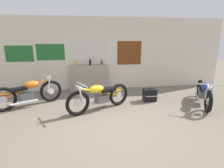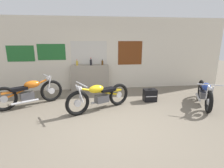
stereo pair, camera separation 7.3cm
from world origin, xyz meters
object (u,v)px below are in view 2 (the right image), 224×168
(motorcycle_blue, at_px, (205,93))
(hard_case_black, at_px, (150,95))
(motorcycle_orange, at_px, (29,92))
(motorcycle_yellow, at_px, (100,96))
(bottle_left_center, at_px, (91,62))
(bottle_leftmost, at_px, (77,63))
(bottle_center, at_px, (102,62))

(motorcycle_blue, relative_size, hard_case_black, 4.31)
(motorcycle_blue, distance_m, motorcycle_orange, 5.33)
(motorcycle_yellow, distance_m, hard_case_black, 1.76)
(bottle_left_center, distance_m, motorcycle_yellow, 2.19)
(motorcycle_orange, distance_m, hard_case_black, 3.76)
(bottle_leftmost, relative_size, hard_case_black, 0.52)
(bottle_leftmost, bearing_deg, motorcycle_blue, -27.61)
(bottle_left_center, relative_size, motorcycle_yellow, 0.15)
(bottle_leftmost, distance_m, motorcycle_orange, 2.13)
(bottle_leftmost, distance_m, motorcycle_yellow, 2.31)
(bottle_left_center, xyz_separation_m, hard_case_black, (1.87, -1.53, -0.92))
(bottle_left_center, relative_size, hard_case_black, 0.66)
(bottle_leftmost, bearing_deg, hard_case_black, -32.85)
(bottle_left_center, xyz_separation_m, motorcycle_yellow, (0.21, -2.06, -0.71))
(motorcycle_yellow, height_order, motorcycle_blue, motorcycle_yellow)
(motorcycle_yellow, height_order, hard_case_black, motorcycle_yellow)
(bottle_center, xyz_separation_m, motorcycle_orange, (-2.32, -1.52, -0.67))
(motorcycle_blue, bearing_deg, hard_case_black, 161.61)
(bottle_center, relative_size, motorcycle_orange, 0.12)
(motorcycle_orange, bearing_deg, hard_case_black, -0.77)
(bottle_leftmost, relative_size, bottle_center, 1.02)
(motorcycle_yellow, bearing_deg, hard_case_black, 17.72)
(bottle_leftmost, height_order, motorcycle_yellow, bottle_leftmost)
(bottle_center, height_order, motorcycle_yellow, bottle_center)
(bottle_center, height_order, motorcycle_blue, bottle_center)
(motorcycle_blue, relative_size, motorcycle_orange, 1.00)
(bottle_leftmost, height_order, motorcycle_orange, bottle_leftmost)
(hard_case_black, bearing_deg, motorcycle_yellow, -162.28)
(motorcycle_blue, bearing_deg, bottle_center, 145.04)
(motorcycle_yellow, height_order, motorcycle_orange, motorcycle_orange)
(bottle_center, distance_m, motorcycle_blue, 3.70)
(bottle_center, height_order, hard_case_black, bottle_center)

